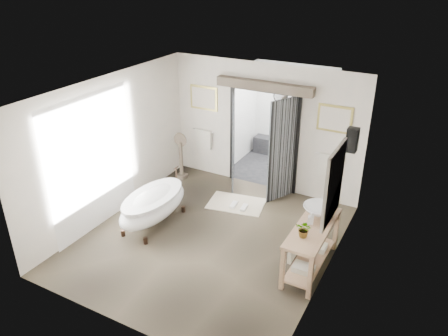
# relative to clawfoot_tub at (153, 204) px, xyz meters

# --- Properties ---
(ground_plane) EXTENTS (5.00, 5.00, 0.00)m
(ground_plane) POSITION_rel_clawfoot_tub_xyz_m (1.24, 0.07, -0.44)
(ground_plane) COLOR brown
(room_shell) EXTENTS (4.52, 5.02, 2.91)m
(room_shell) POSITION_rel_clawfoot_tub_xyz_m (1.21, -0.06, 1.42)
(room_shell) COLOR beige
(room_shell) RESTS_ON ground_plane
(shower_room) EXTENTS (2.22, 2.01, 2.51)m
(shower_room) POSITION_rel_clawfoot_tub_xyz_m (1.24, 4.06, 0.46)
(shower_room) COLOR black
(shower_room) RESTS_ON ground_plane
(back_wall_dressing) EXTENTS (3.82, 0.77, 2.52)m
(back_wall_dressing) POSITION_rel_clawfoot_tub_xyz_m (1.24, 2.38, 1.12)
(back_wall_dressing) COLOR black
(back_wall_dressing) RESTS_ON ground_plane
(clawfoot_tub) EXTENTS (0.83, 1.85, 0.90)m
(clawfoot_tub) POSITION_rel_clawfoot_tub_xyz_m (0.00, 0.00, 0.00)
(clawfoot_tub) COLOR #35231A
(clawfoot_tub) RESTS_ON ground_plane
(vanity) EXTENTS (0.57, 1.60, 0.85)m
(vanity) POSITION_rel_clawfoot_tub_xyz_m (3.20, 0.13, 0.06)
(vanity) COLOR tan
(vanity) RESTS_ON ground_plane
(pedestal_mirror) EXTENTS (0.35, 0.22, 1.17)m
(pedestal_mirror) POSITION_rel_clawfoot_tub_xyz_m (-0.65, 2.00, 0.06)
(pedestal_mirror) COLOR brown
(pedestal_mirror) RESTS_ON ground_plane
(rug) EXTENTS (1.32, 1.00, 0.01)m
(rug) POSITION_rel_clawfoot_tub_xyz_m (1.11, 1.48, -0.43)
(rug) COLOR #C7B694
(rug) RESTS_ON ground_plane
(slippers) EXTENTS (0.39, 0.28, 0.05)m
(slippers) POSITION_rel_clawfoot_tub_xyz_m (1.24, 1.35, -0.40)
(slippers) COLOR silver
(slippers) RESTS_ON rug
(basin) EXTENTS (0.66, 0.66, 0.19)m
(basin) POSITION_rel_clawfoot_tub_xyz_m (3.19, 0.51, 0.50)
(basin) COLOR white
(basin) RESTS_ON vanity
(plant) EXTENTS (0.28, 0.25, 0.29)m
(plant) POSITION_rel_clawfoot_tub_xyz_m (3.18, -0.23, 0.55)
(plant) COLOR gray
(plant) RESTS_ON vanity
(soap_bottle_a) EXTENTS (0.11, 0.11, 0.21)m
(soap_bottle_a) POSITION_rel_clawfoot_tub_xyz_m (3.15, 0.19, 0.51)
(soap_bottle_a) COLOR gray
(soap_bottle_a) RESTS_ON vanity
(soap_bottle_b) EXTENTS (0.13, 0.13, 0.16)m
(soap_bottle_b) POSITION_rel_clawfoot_tub_xyz_m (3.13, 0.86, 0.49)
(soap_bottle_b) COLOR gray
(soap_bottle_b) RESTS_ON vanity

